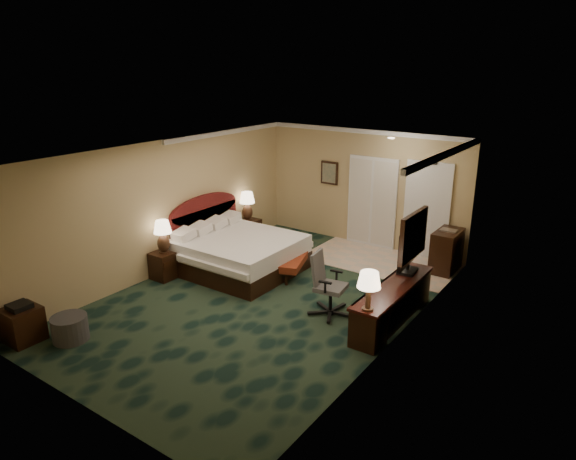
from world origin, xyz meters
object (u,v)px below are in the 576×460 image
Objects in this scene: bed at (240,254)px; lamp_near at (163,237)px; desk at (393,304)px; ottoman at (70,328)px; tv at (409,250)px; nightstand_near at (165,265)px; side_table at (23,324)px; minibar at (446,251)px; nightstand_far at (249,231)px; bed_bench at (294,266)px; lamp_far at (247,206)px; desk_chair at (331,285)px.

bed is 1.60m from lamp_near.
lamp_near is 4.59m from desk.
tv reaches higher than ottoman.
lamp_near is at bearing -11.71° from nightstand_near.
bed is at bearing 49.82° from nightstand_near.
bed is at bearing 77.18° from side_table.
desk is 2.69m from minibar.
nightstand_far is 5.60m from side_table.
lamp_near is (-0.96, -1.16, 0.52)m from bed.
tv reaches higher than lamp_near.
bed_bench is 1.11× the size of tv.
desk is at bearing 11.12° from nightstand_near.
nightstand_near is at bearing -168.88° from desk.
minibar is (4.51, 0.91, -0.44)m from lamp_far.
tv is (-0.04, 0.67, 0.74)m from desk.
desk is at bearing -89.77° from minibar.
lamp_far reaches higher than bed_bench.
nightstand_near is 0.24× the size of desk.
desk_chair reaches higher than side_table.
nightstand_far is 0.23× the size of desk.
ottoman is at bearing -122.44° from minibar.
desk_chair is at bearing 46.64° from ottoman.
bed_bench is 2.56m from tv.
lamp_far is 4.13m from desk_chair.
desk is at bearing 41.23° from ottoman.
desk_chair is (3.51, 0.54, 0.28)m from nightstand_near.
tv is 1.47m from desk_chair.
desk is 0.99m from tv.
nightstand_far is 4.66m from tv.
nightstand_near is 0.50× the size of desk_chair.
lamp_far is 4.63m from minibar.
tv is at bearing 19.35° from lamp_near.
tv is at bearing 38.16° from desk_chair.
tv reaches higher than desk_chair.
tv reaches higher than side_table.
nightstand_near is 5.73m from minibar.
desk_chair is (3.46, 3.48, 0.27)m from side_table.
lamp_far reaches higher than ottoman.
desk is 2.21× the size of tv.
lamp_near is 0.57× the size of bed_bench.
lamp_near is 1.20× the size of side_table.
lamp_near is 0.63× the size of tv.
tv is at bearing 19.22° from nightstand_near.
lamp_far is at bearing -168.56° from minibar.
nightstand_far is 2.74m from lamp_near.
tv reaches higher than desk.
desk_chair is at bearing 8.83° from nightstand_near.
nightstand_near reaches higher than bed_bench.
desk is at bearing 10.23° from desk_chair.
desk is (4.52, -1.77, -0.55)m from lamp_far.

